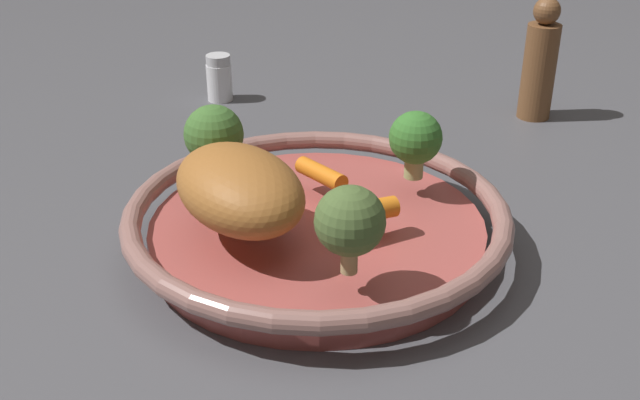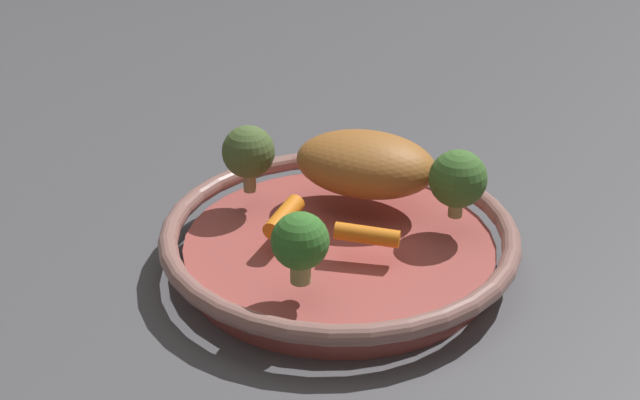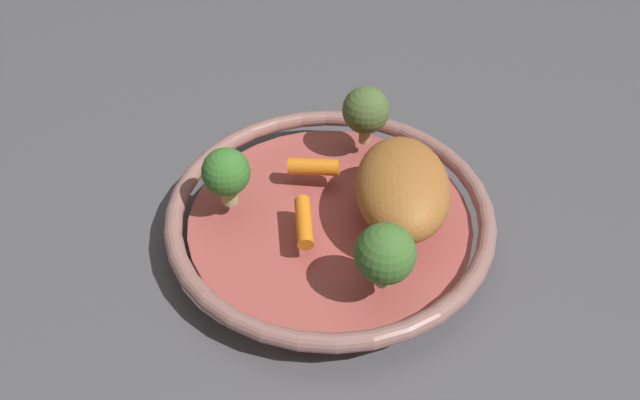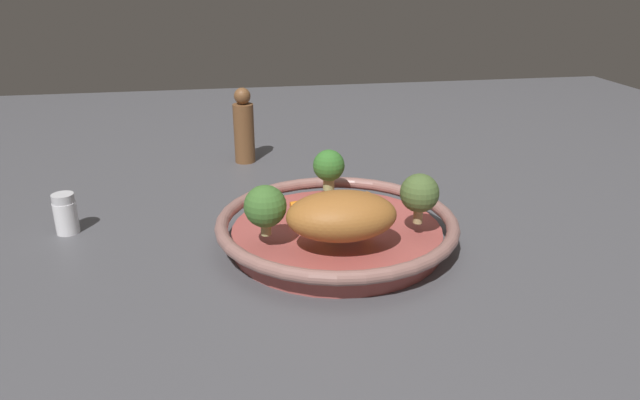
% 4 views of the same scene
% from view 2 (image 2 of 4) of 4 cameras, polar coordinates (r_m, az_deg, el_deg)
% --- Properties ---
extents(ground_plane, '(2.46, 2.46, 0.00)m').
position_cam_2_polar(ground_plane, '(0.89, 1.24, -4.15)').
color(ground_plane, '#4C4C51').
extents(serving_bowl, '(0.36, 0.36, 0.05)m').
position_cam_2_polar(serving_bowl, '(0.88, 1.25, -2.78)').
color(serving_bowl, '#A84C47').
rests_on(serving_bowl, ground_plane).
extents(roast_chicken_piece, '(0.10, 0.15, 0.06)m').
position_cam_2_polar(roast_chicken_piece, '(0.92, 2.97, 2.35)').
color(roast_chicken_piece, '#A1612A').
rests_on(roast_chicken_piece, serving_bowl).
extents(baby_carrot_center, '(0.06, 0.03, 0.02)m').
position_cam_2_polar(baby_carrot_center, '(0.86, -2.34, -1.10)').
color(baby_carrot_center, orange).
rests_on(baby_carrot_center, serving_bowl).
extents(baby_carrot_left, '(0.02, 0.06, 0.02)m').
position_cam_2_polar(baby_carrot_left, '(0.83, 3.06, -2.27)').
color(baby_carrot_left, orange).
rests_on(baby_carrot_left, serving_bowl).
extents(broccoli_floret_small, '(0.05, 0.05, 0.07)m').
position_cam_2_polar(broccoli_floret_small, '(0.76, -1.29, -2.76)').
color(broccoli_floret_small, '#99A766').
rests_on(broccoli_floret_small, serving_bowl).
extents(broccoli_floret_large, '(0.06, 0.06, 0.07)m').
position_cam_2_polar(broccoli_floret_large, '(0.87, 8.91, 1.34)').
color(broccoli_floret_large, tan).
rests_on(broccoli_floret_large, serving_bowl).
extents(broccoli_floret_edge, '(0.06, 0.06, 0.07)m').
position_cam_2_polar(broccoli_floret_edge, '(0.91, -4.65, 3.09)').
color(broccoli_floret_edge, tan).
rests_on(broccoli_floret_edge, serving_bowl).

